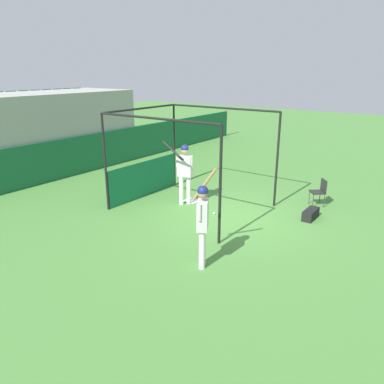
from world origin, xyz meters
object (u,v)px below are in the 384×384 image
object	(u,v)px
player_batter	(185,168)
player_waiting	(203,218)
baseball	(214,213)
folding_chair	(320,190)
equipment_bag	(311,214)

from	to	relation	value
player_batter	player_waiting	bearing A→B (deg)	115.87
baseball	folding_chair	bearing A→B (deg)	-41.03
folding_chair	baseball	bearing A→B (deg)	99.93
player_batter	equipment_bag	xyz separation A→B (m)	(1.11, -3.65, -1.03)
baseball	player_waiting	bearing A→B (deg)	-152.28
equipment_bag	player_batter	bearing A→B (deg)	106.98
player_batter	folding_chair	size ratio (longest dim) A/B	2.41
equipment_bag	baseball	world-z (taller)	equipment_bag
player_waiting	player_batter	bearing A→B (deg)	12.89
player_waiting	equipment_bag	xyz separation A→B (m)	(4.03, -0.98, -0.98)
folding_chair	baseball	size ratio (longest dim) A/B	11.35
player_batter	folding_chair	distance (m)	4.25
player_waiting	folding_chair	distance (m)	5.37
player_waiting	folding_chair	size ratio (longest dim) A/B	2.55
player_waiting	equipment_bag	size ratio (longest dim) A/B	3.06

